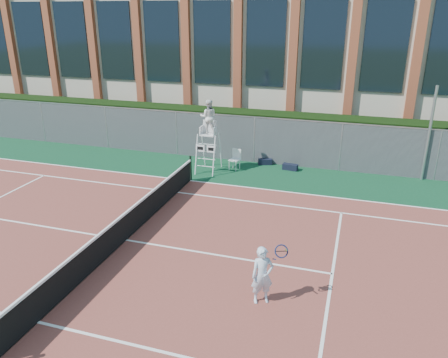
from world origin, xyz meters
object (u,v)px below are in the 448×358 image
(steel_pole, at_px, (429,134))
(umpire_chair, at_px, (208,119))
(plastic_chair, at_px, (236,157))
(tennis_player, at_px, (263,275))

(steel_pole, bearing_deg, umpire_chair, -169.77)
(steel_pole, distance_m, plastic_chair, 8.28)
(umpire_chair, distance_m, plastic_chair, 2.21)
(steel_pole, bearing_deg, plastic_chair, -172.04)
(steel_pole, bearing_deg, tennis_player, -114.14)
(plastic_chair, bearing_deg, steel_pole, 7.96)
(steel_pole, xyz_separation_m, tennis_player, (-4.70, -10.47, -1.23))
(plastic_chair, bearing_deg, tennis_player, -70.15)
(plastic_chair, relative_size, tennis_player, 0.62)
(tennis_player, bearing_deg, plastic_chair, 109.85)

